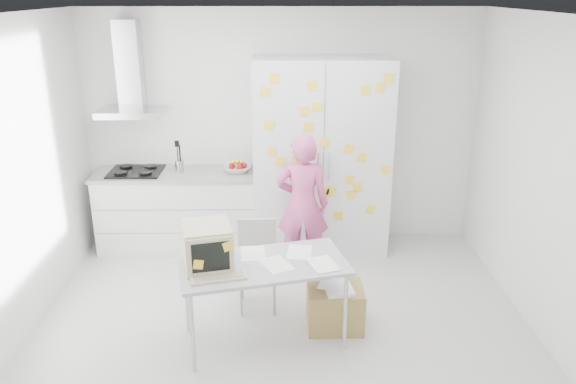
{
  "coord_description": "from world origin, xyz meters",
  "views": [
    {
      "loc": [
        -0.0,
        -4.37,
        2.89
      ],
      "look_at": [
        0.06,
        0.66,
        1.05
      ],
      "focal_mm": 35.0,
      "sensor_mm": 36.0,
      "label": 1
    }
  ],
  "objects_px": {
    "chair": "(257,259)",
    "cardboard_box": "(335,307)",
    "person": "(303,204)",
    "desk": "(228,255)"
  },
  "relations": [
    {
      "from": "chair",
      "to": "cardboard_box",
      "type": "distance_m",
      "value": 0.86
    },
    {
      "from": "person",
      "to": "cardboard_box",
      "type": "distance_m",
      "value": 1.27
    },
    {
      "from": "desk",
      "to": "cardboard_box",
      "type": "height_order",
      "value": "desk"
    },
    {
      "from": "desk",
      "to": "cardboard_box",
      "type": "relative_size",
      "value": 3.03
    },
    {
      "from": "person",
      "to": "chair",
      "type": "height_order",
      "value": "person"
    },
    {
      "from": "desk",
      "to": "person",
      "type": "bearing_deg",
      "value": 50.25
    },
    {
      "from": "desk",
      "to": "chair",
      "type": "bearing_deg",
      "value": 58.45
    },
    {
      "from": "person",
      "to": "cardboard_box",
      "type": "relative_size",
      "value": 3.04
    },
    {
      "from": "person",
      "to": "chair",
      "type": "distance_m",
      "value": 0.88
    },
    {
      "from": "chair",
      "to": "person",
      "type": "bearing_deg",
      "value": 55.55
    }
  ]
}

